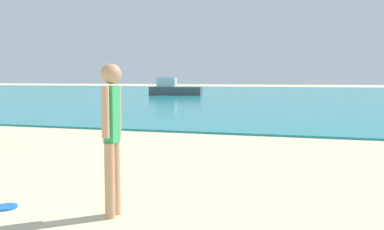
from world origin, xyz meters
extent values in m
cube|color=teal|center=(0.00, 42.32, 0.03)|extent=(160.00, 60.00, 0.06)
cylinder|color=tan|center=(0.09, 5.15, 0.41)|extent=(0.11, 0.11, 0.82)
cylinder|color=tan|center=(0.08, 5.30, 0.41)|extent=(0.11, 0.11, 0.82)
cube|color=#2DA35B|center=(0.09, 5.22, 1.12)|extent=(0.12, 0.19, 0.61)
sphere|color=tan|center=(0.09, 5.22, 1.56)|extent=(0.22, 0.22, 0.22)
cylinder|color=tan|center=(0.09, 5.07, 1.16)|extent=(0.08, 0.08, 0.54)
cylinder|color=tan|center=(0.08, 5.37, 1.16)|extent=(0.08, 0.08, 0.54)
cylinder|color=blue|center=(-1.25, 5.11, 0.01)|extent=(0.27, 0.27, 0.03)
cube|color=#4C4C51|center=(-9.98, 35.70, 0.41)|extent=(4.50, 1.99, 0.69)
cube|color=silver|center=(-10.76, 35.59, 1.15)|extent=(1.69, 1.18, 0.78)
camera|label=1|loc=(2.32, 0.99, 1.51)|focal=41.05mm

